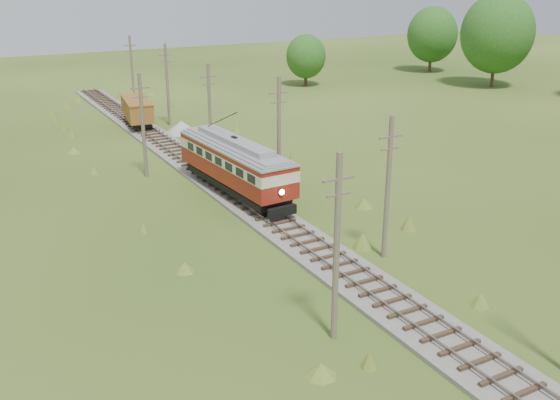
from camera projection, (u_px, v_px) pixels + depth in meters
railbed_main at (225, 187)px, 49.10m from camera, size 3.60×96.00×0.57m
streetcar at (235, 161)px, 46.58m from camera, size 3.88×13.38×6.07m
gondola at (137, 110)px, 67.95m from camera, size 3.63×8.08×2.59m
gravel_pile at (183, 127)px, 66.08m from camera, size 3.57×3.79×1.30m
utility_pole_r_2 at (388, 187)px, 35.93m from camera, size 1.60×0.30×8.60m
utility_pole_r_3 at (279, 135)px, 46.54m from camera, size 1.60×0.30×9.00m
utility_pole_r_4 at (210, 108)px, 57.28m from camera, size 1.60×0.30×8.40m
utility_pole_r_5 at (167, 84)px, 68.10m from camera, size 1.60×0.30×8.90m
utility_pole_r_6 at (132, 70)px, 78.77m from camera, size 1.60×0.30×8.70m
utility_pole_l_a at (337, 247)px, 27.55m from camera, size 1.60×0.30×9.00m
utility_pole_l_b at (143, 125)px, 50.58m from camera, size 1.60×0.30×8.60m
tree_right_4 at (497, 33)px, 90.55m from camera, size 10.50×10.50×13.53m
tree_right_5 at (432, 35)px, 105.18m from camera, size 8.40×8.40×10.82m
tree_mid_b at (306, 56)px, 92.50m from camera, size 5.88×5.88×7.57m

